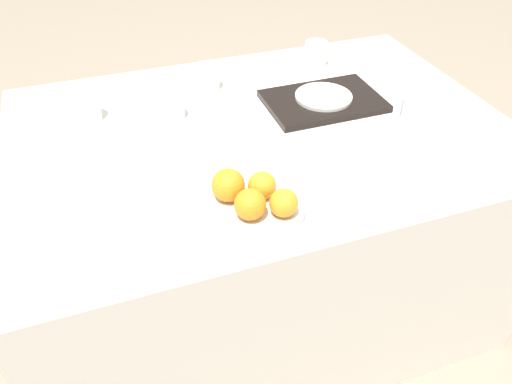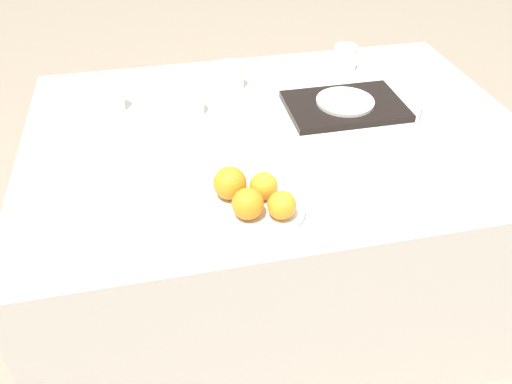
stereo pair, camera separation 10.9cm
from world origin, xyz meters
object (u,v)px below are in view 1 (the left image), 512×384
(cup_0, at_px, (86,107))
(fruit_platter, at_px, (256,206))
(orange_1, at_px, (250,204))
(water_glass, at_px, (414,121))
(serving_tray, at_px, (323,101))
(cup_1, at_px, (208,77))
(cup_3, at_px, (168,108))
(orange_3, at_px, (228,185))
(orange_0, at_px, (262,185))
(cup_2, at_px, (316,54))
(orange_2, at_px, (284,203))
(napkin, at_px, (72,163))
(side_plate, at_px, (324,97))

(cup_0, bearing_deg, fruit_platter, -58.81)
(fruit_platter, height_order, cup_0, cup_0)
(orange_1, bearing_deg, water_glass, 17.30)
(serving_tray, distance_m, cup_1, 0.36)
(water_glass, xyz_separation_m, cup_3, (-0.58, 0.34, -0.03))
(orange_3, bearing_deg, serving_tray, 40.67)
(orange_0, distance_m, water_glass, 0.47)
(orange_3, xyz_separation_m, cup_1, (0.10, 0.55, -0.01))
(cup_2, bearing_deg, cup_3, -161.81)
(orange_2, bearing_deg, napkin, 139.14)
(orange_2, relative_size, serving_tray, 0.19)
(orange_0, xyz_separation_m, side_plate, (0.33, 0.36, -0.02))
(cup_3, bearing_deg, orange_3, -83.14)
(orange_2, distance_m, orange_3, 0.13)
(side_plate, xyz_separation_m, cup_3, (-0.45, 0.07, 0.01))
(side_plate, bearing_deg, orange_2, -124.94)
(cup_0, bearing_deg, side_plate, -11.83)
(cup_3, bearing_deg, serving_tray, -9.25)
(orange_1, bearing_deg, orange_2, -12.72)
(cup_3, relative_size, napkin, 0.66)
(orange_1, relative_size, orange_3, 0.92)
(orange_1, height_order, cup_0, orange_1)
(serving_tray, distance_m, cup_3, 0.46)
(orange_1, xyz_separation_m, orange_2, (0.07, -0.02, -0.00))
(serving_tray, bearing_deg, cup_2, 70.45)
(orange_3, distance_m, side_plate, 0.53)
(fruit_platter, xyz_separation_m, cup_0, (-0.32, 0.53, 0.03))
(orange_2, xyz_separation_m, cup_1, (0.01, 0.64, -0.00))
(napkin, bearing_deg, fruit_platter, -40.03)
(serving_tray, relative_size, cup_3, 3.84)
(side_plate, xyz_separation_m, cup_1, (-0.30, 0.21, 0.02))
(orange_1, xyz_separation_m, serving_tray, (0.37, 0.42, -0.04))
(cup_2, bearing_deg, side_plate, -109.55)
(orange_3, relative_size, cup_1, 0.93)
(orange_1, bearing_deg, orange_0, 49.80)
(orange_3, xyz_separation_m, cup_2, (0.49, 0.59, -0.01))
(orange_2, distance_m, cup_3, 0.53)
(fruit_platter, xyz_separation_m, orange_0, (0.02, 0.02, 0.04))
(orange_1, bearing_deg, cup_1, 83.08)
(serving_tray, distance_m, cup_2, 0.27)
(side_plate, bearing_deg, orange_0, -132.03)
(orange_0, xyz_separation_m, cup_3, (-0.12, 0.44, -0.01))
(orange_1, height_order, orange_2, orange_1)
(orange_0, relative_size, napkin, 0.47)
(side_plate, xyz_separation_m, napkin, (-0.73, -0.07, -0.02))
(orange_3, bearing_deg, cup_0, 118.97)
(fruit_platter, height_order, orange_3, orange_3)
(fruit_platter, distance_m, napkin, 0.49)
(fruit_platter, height_order, cup_1, cup_1)
(orange_0, height_order, cup_3, orange_0)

